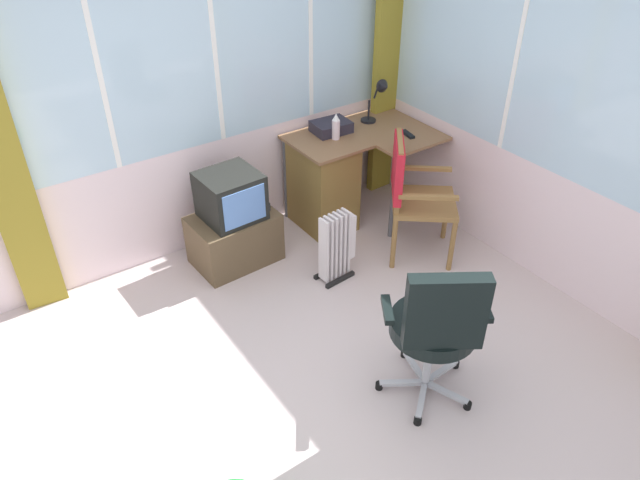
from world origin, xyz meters
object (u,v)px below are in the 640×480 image
object	(u,v)px
space_heater	(338,245)
wooden_armchair	(408,185)
desk	(327,180)
office_chair	(438,324)
spray_bottle	(336,127)
tv_on_stand	(234,224)
desk_lamp	(381,95)
tv_remote	(408,134)
paper_tray	(331,127)

from	to	relation	value
space_heater	wooden_armchair	bearing A→B (deg)	-3.68
desk	office_chair	size ratio (longest dim) A/B	1.13
spray_bottle	office_chair	distance (m)	2.07
desk	spray_bottle	distance (m)	0.47
office_chair	tv_on_stand	xyz separation A→B (m)	(-0.28, 1.89, -0.26)
spray_bottle	space_heater	distance (m)	0.99
tv_on_stand	space_heater	world-z (taller)	tv_on_stand
desk	tv_on_stand	world-z (taller)	desk
desk_lamp	office_chair	bearing A→B (deg)	-121.23
tv_remote	office_chair	world-z (taller)	office_chair
paper_tray	tv_on_stand	distance (m)	1.15
tv_remote	desk_lamp	bearing A→B (deg)	102.76
paper_tray	desk_lamp	bearing A→B (deg)	-7.35
wooden_armchair	office_chair	xyz separation A→B (m)	(-0.88, -1.23, -0.02)
tv_remote	wooden_armchair	bearing A→B (deg)	-119.12
spray_bottle	office_chair	size ratio (longest dim) A/B	0.21
tv_remote	paper_tray	size ratio (longest dim) A/B	0.50
office_chair	tv_on_stand	distance (m)	1.93
desk_lamp	paper_tray	world-z (taller)	desk_lamp
spray_bottle	space_heater	size ratio (longest dim) A/B	0.39
tv_remote	space_heater	size ratio (longest dim) A/B	0.27
office_chair	desk	bearing A→B (deg)	72.10
desk_lamp	office_chair	distance (m)	2.37
desk_lamp	wooden_armchair	distance (m)	0.92
desk_lamp	spray_bottle	size ratio (longest dim) A/B	1.69
tv_on_stand	space_heater	bearing A→B (deg)	-49.24
desk	spray_bottle	world-z (taller)	spray_bottle
office_chair	tv_on_stand	size ratio (longest dim) A/B	1.31
desk	tv_remote	size ratio (longest dim) A/B	7.63
desk_lamp	tv_on_stand	distance (m)	1.64
paper_tray	office_chair	world-z (taller)	office_chair
office_chair	space_heater	world-z (taller)	office_chair
wooden_armchair	office_chair	bearing A→B (deg)	-125.58
tv_on_stand	space_heater	distance (m)	0.82
tv_on_stand	paper_tray	bearing A→B (deg)	9.13
tv_on_stand	wooden_armchair	bearing A→B (deg)	-29.66
wooden_armchair	tv_on_stand	world-z (taller)	wooden_armchair
tv_remote	office_chair	distance (m)	2.05
office_chair	space_heater	distance (m)	1.33
desk_lamp	space_heater	world-z (taller)	desk_lamp
paper_tray	wooden_armchair	bearing A→B (deg)	-81.11
desk_lamp	wooden_armchair	xyz separation A→B (m)	(-0.33, -0.77, -0.39)
paper_tray	space_heater	xyz separation A→B (m)	(-0.50, -0.79, -0.53)
desk	paper_tray	xyz separation A→B (m)	(0.12, 0.11, 0.41)
wooden_armchair	tv_on_stand	bearing A→B (deg)	150.34
spray_bottle	space_heater	xyz separation A→B (m)	(-0.45, -0.66, -0.59)
desk	desk_lamp	distance (m)	0.84
tv_remote	wooden_armchair	xyz separation A→B (m)	(-0.34, -0.41, -0.17)
tv_on_stand	desk	bearing A→B (deg)	3.21
desk_lamp	tv_on_stand	bearing A→B (deg)	-175.93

